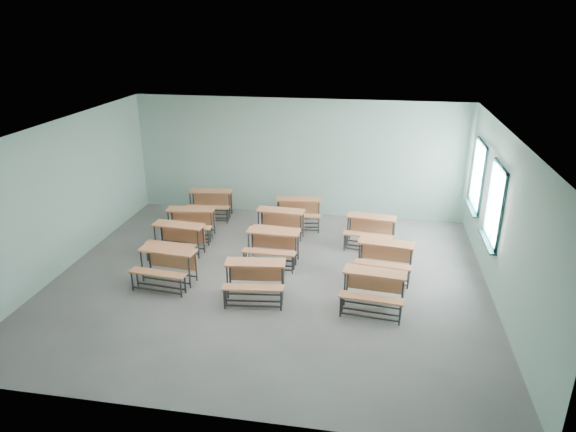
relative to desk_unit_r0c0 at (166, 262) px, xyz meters
name	(u,v)px	position (x,y,z in m)	size (l,w,h in m)	color
room	(272,209)	(2.13, 0.53, 1.11)	(9.04, 8.04, 3.24)	slate
desk_unit_r0c0	(166,262)	(0.00, 0.00, 0.00)	(1.24, 0.90, 0.73)	#CC7749
desk_unit_r0c1	(255,275)	(1.93, -0.25, 0.00)	(1.26, 0.92, 0.73)	#CC7749
desk_unit_r0c2	(374,285)	(4.22, -0.26, 0.00)	(1.25, 0.91, 0.73)	#CC7749
desk_unit_r1c0	(177,236)	(-0.28, 1.33, 0.00)	(1.23, 0.88, 0.73)	#CC7749
desk_unit_r1c1	(272,242)	(1.96, 1.32, 0.00)	(1.19, 0.81, 0.73)	#CC7749
desk_unit_r1c2	(385,254)	(4.43, 1.13, 0.00)	(1.26, 0.93, 0.73)	#CC7749
desk_unit_r2c0	(190,219)	(-0.32, 2.35, 0.00)	(1.25, 0.91, 0.73)	#CC7749
desk_unit_r2c1	(280,220)	(1.88, 2.65, 0.00)	(1.22, 0.86, 0.73)	#CC7749
desk_unit_r2c2	(371,227)	(4.10, 2.61, 0.00)	(1.26, 0.92, 0.73)	#CC7749
desk_unit_r3c0	(210,200)	(-0.28, 3.80, 0.00)	(1.25, 0.90, 0.73)	#CC7749
desk_unit_r3c1	(298,208)	(2.21, 3.57, 0.00)	(1.25, 0.91, 0.73)	#CC7749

